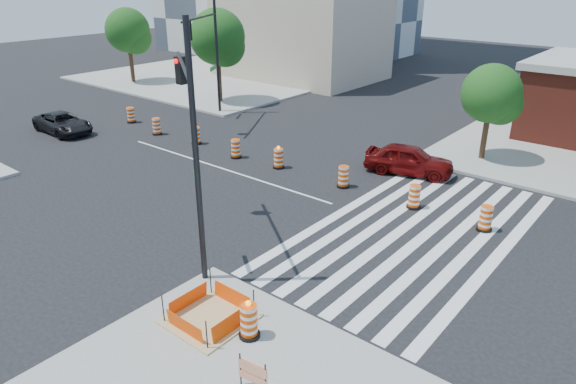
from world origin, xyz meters
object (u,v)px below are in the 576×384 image
Objects in this scene: signal_pole_se at (190,120)px; signal_pole_nw at (208,41)px; red_coupe at (409,159)px; dark_suv at (63,123)px.

signal_pole_nw is at bearing -8.08° from signal_pole_se.
red_coupe is 0.96× the size of dark_suv.
red_coupe reaches higher than dark_suv.
signal_pole_se reaches higher than red_coupe.
dark_suv is 0.55× the size of signal_pole_se.
dark_suv is at bearing 94.19° from red_coupe.
signal_pole_se is 18.32m from signal_pole_nw.
red_coupe is at bearing -62.90° from signal_pole_se.
red_coupe is 12.90m from signal_pole_se.
signal_pole_se reaches higher than dark_suv.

